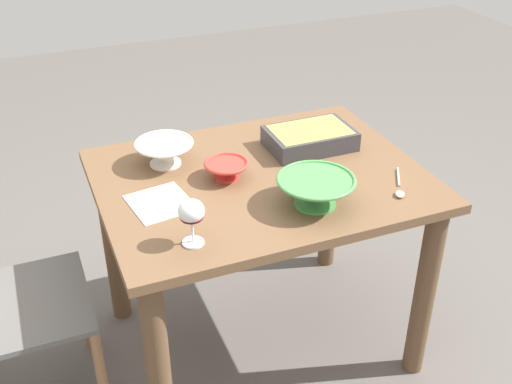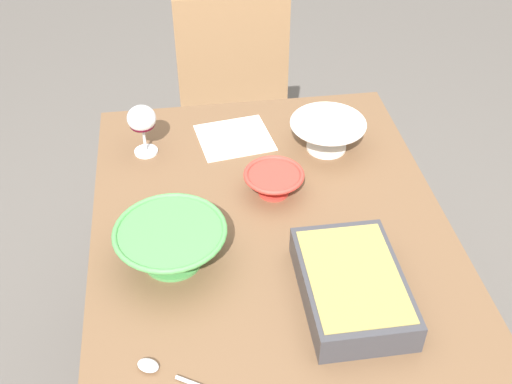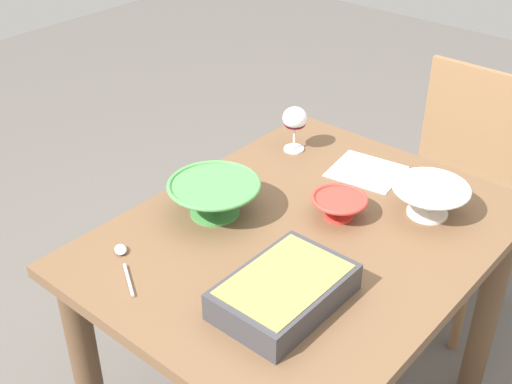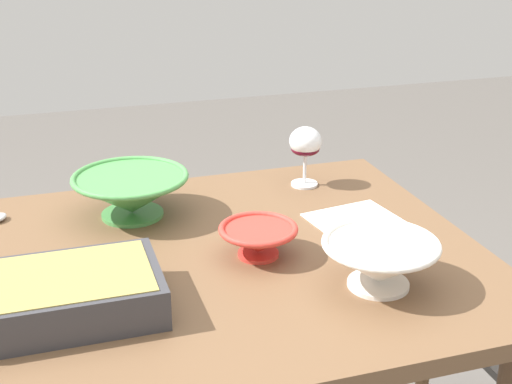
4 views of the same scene
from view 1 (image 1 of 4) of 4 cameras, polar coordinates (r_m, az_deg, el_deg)
ground_plane at (r=2.64m, az=0.36°, el=-13.11°), size 8.00×8.00×0.00m
dining_table at (r=2.25m, az=0.41°, el=-1.79°), size 1.11×0.86×0.77m
wine_glass at (r=1.79m, az=-5.87°, el=-1.99°), size 0.08×0.08×0.15m
casserole_dish at (r=2.36m, az=4.90°, el=4.96°), size 0.31×0.21×0.07m
mixing_bowl at (r=2.14m, az=-2.68°, el=2.11°), size 0.15×0.15×0.06m
small_bowl at (r=2.24m, az=-8.28°, el=3.63°), size 0.21×0.21×0.09m
serving_bowl at (r=1.99m, az=5.43°, el=0.18°), size 0.25×0.25×0.10m
serving_spoon at (r=2.14m, az=12.86°, el=0.29°), size 0.12×0.18×0.01m
napkin at (r=2.04m, az=-8.65°, el=-0.97°), size 0.21×0.23×0.00m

